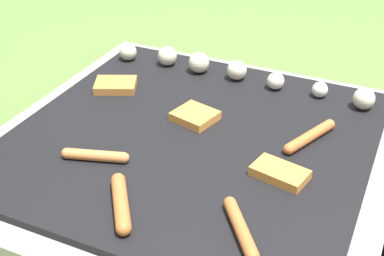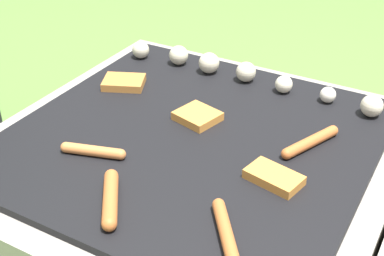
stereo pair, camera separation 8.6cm
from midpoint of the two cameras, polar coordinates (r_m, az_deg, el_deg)
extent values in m
cube|color=gray|center=(1.33, -1.86, -8.55)|extent=(0.89, 0.89, 0.39)
cube|color=black|center=(1.21, -2.03, -1.21)|extent=(0.78, 0.78, 0.02)
cylinder|color=#C6753D|center=(1.15, -12.41, -2.93)|extent=(0.13, 0.06, 0.02)
sphere|color=#C6753D|center=(1.17, -15.28, -2.66)|extent=(0.02, 0.02, 0.02)
sphere|color=#C6753D|center=(1.13, -9.45, -3.20)|extent=(0.02, 0.02, 0.02)
cylinder|color=#B7602D|center=(1.01, -10.05, -7.93)|extent=(0.10, 0.13, 0.03)
sphere|color=#B7602D|center=(0.96, -9.91, -10.55)|extent=(0.03, 0.03, 0.03)
sphere|color=#B7602D|center=(1.06, -10.19, -5.57)|extent=(0.03, 0.03, 0.03)
cylinder|color=#B7602D|center=(0.95, 2.59, -10.69)|extent=(0.10, 0.13, 0.02)
sphere|color=#B7602D|center=(1.00, 1.59, -8.06)|extent=(0.02, 0.02, 0.02)
cylinder|color=#B7602D|center=(1.20, 10.49, -0.93)|extent=(0.08, 0.15, 0.02)
sphere|color=#B7602D|center=(1.15, 8.19, -2.30)|extent=(0.02, 0.02, 0.02)
sphere|color=#B7602D|center=(1.25, 12.59, 0.33)|extent=(0.02, 0.02, 0.02)
cube|color=#D18438|center=(1.26, -1.62, 1.25)|extent=(0.11, 0.11, 0.02)
cube|color=#B27033|center=(1.42, -9.88, 4.49)|extent=(0.13, 0.12, 0.02)
cube|color=#D18438|center=(1.08, 7.11, -4.83)|extent=(0.12, 0.09, 0.02)
sphere|color=beige|center=(1.57, -8.40, 8.02)|extent=(0.05, 0.05, 0.05)
sphere|color=beige|center=(1.53, -4.27, 7.66)|extent=(0.05, 0.05, 0.05)
sphere|color=beige|center=(1.48, -0.92, 6.97)|extent=(0.06, 0.06, 0.06)
sphere|color=beige|center=(1.44, 3.11, 6.16)|extent=(0.05, 0.05, 0.05)
sphere|color=beige|center=(1.40, 7.19, 4.97)|extent=(0.05, 0.05, 0.05)
sphere|color=silver|center=(1.39, 11.77, 4.00)|extent=(0.04, 0.04, 0.04)
sphere|color=beige|center=(1.35, 16.16, 3.00)|extent=(0.05, 0.05, 0.05)
camera|label=1|loc=(0.04, -92.05, -1.28)|focal=50.00mm
camera|label=2|loc=(0.04, 87.95, 1.28)|focal=50.00mm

